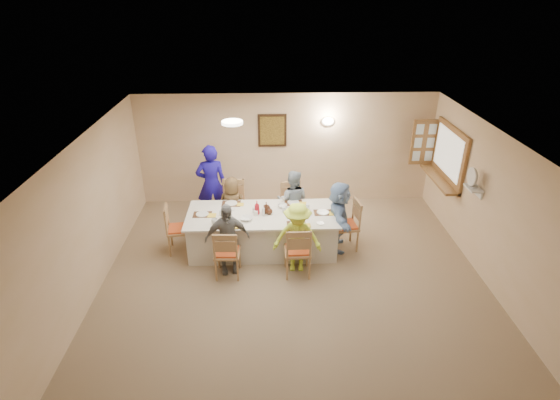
{
  "coord_description": "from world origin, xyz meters",
  "views": [
    {
      "loc": [
        -0.43,
        -5.65,
        4.59
      ],
      "look_at": [
        -0.2,
        1.4,
        1.05
      ],
      "focal_mm": 28.0,
      "sensor_mm": 36.0,
      "label": 1
    }
  ],
  "objects_px": {
    "dining_table": "(263,231)",
    "chair_right_end": "(345,225)",
    "diner_back_left": "(232,205)",
    "diner_right_end": "(339,216)",
    "chair_back_left": "(233,206)",
    "diner_front_left": "(227,239)",
    "serving_hatch": "(449,155)",
    "chair_back_right": "(292,207)",
    "desk_fan": "(474,180)",
    "condiment_ketchup": "(257,208)",
    "diner_back_right": "(293,201)",
    "diner_front_right": "(297,238)",
    "chair_left_end": "(179,228)",
    "caregiver": "(211,184)",
    "chair_front_right": "(298,250)",
    "chair_front_left": "(227,252)"
  },
  "relations": [
    {
      "from": "dining_table",
      "to": "chair_right_end",
      "type": "bearing_deg",
      "value": -0.0
    },
    {
      "from": "dining_table",
      "to": "diner_front_left",
      "type": "relative_size",
      "value": 2.12
    },
    {
      "from": "chair_back_right",
      "to": "diner_back_right",
      "type": "relative_size",
      "value": 0.73
    },
    {
      "from": "diner_front_right",
      "to": "chair_back_right",
      "type": "bearing_deg",
      "value": 94.74
    },
    {
      "from": "diner_right_end",
      "to": "chair_back_right",
      "type": "bearing_deg",
      "value": 52.52
    },
    {
      "from": "serving_hatch",
      "to": "diner_back_right",
      "type": "relative_size",
      "value": 1.14
    },
    {
      "from": "chair_right_end",
      "to": "diner_front_left",
      "type": "relative_size",
      "value": 0.76
    },
    {
      "from": "diner_front_left",
      "to": "caregiver",
      "type": "bearing_deg",
      "value": 92.64
    },
    {
      "from": "chair_front_right",
      "to": "condiment_ketchup",
      "type": "bearing_deg",
      "value": -50.49
    },
    {
      "from": "chair_front_left",
      "to": "serving_hatch",
      "type": "bearing_deg",
      "value": -155.53
    },
    {
      "from": "chair_right_end",
      "to": "diner_front_right",
      "type": "relative_size",
      "value": 0.77
    },
    {
      "from": "chair_back_left",
      "to": "diner_front_right",
      "type": "xyz_separation_m",
      "value": [
        1.2,
        -1.48,
        0.13
      ]
    },
    {
      "from": "serving_hatch",
      "to": "chair_back_right",
      "type": "xyz_separation_m",
      "value": [
        -3.14,
        -0.17,
        -1.02
      ]
    },
    {
      "from": "serving_hatch",
      "to": "chair_back_right",
      "type": "height_order",
      "value": "serving_hatch"
    },
    {
      "from": "desk_fan",
      "to": "diner_back_left",
      "type": "relative_size",
      "value": 0.25
    },
    {
      "from": "chair_right_end",
      "to": "diner_front_left",
      "type": "height_order",
      "value": "diner_front_left"
    },
    {
      "from": "serving_hatch",
      "to": "diner_front_right",
      "type": "bearing_deg",
      "value": -152.18
    },
    {
      "from": "diner_back_left",
      "to": "diner_right_end",
      "type": "relative_size",
      "value": 0.87
    },
    {
      "from": "diner_back_left",
      "to": "caregiver",
      "type": "relative_size",
      "value": 0.7
    },
    {
      "from": "chair_left_end",
      "to": "caregiver",
      "type": "xyz_separation_m",
      "value": [
        0.5,
        1.15,
        0.37
      ]
    },
    {
      "from": "chair_back_left",
      "to": "chair_right_end",
      "type": "bearing_deg",
      "value": -17.38
    },
    {
      "from": "dining_table",
      "to": "diner_front_left",
      "type": "xyz_separation_m",
      "value": [
        -0.6,
        -0.68,
        0.28
      ]
    },
    {
      "from": "diner_front_right",
      "to": "chair_front_right",
      "type": "bearing_deg",
      "value": -85.26
    },
    {
      "from": "serving_hatch",
      "to": "chair_back_left",
      "type": "relative_size",
      "value": 1.46
    },
    {
      "from": "chair_right_end",
      "to": "diner_back_left",
      "type": "distance_m",
      "value": 2.26
    },
    {
      "from": "chair_front_right",
      "to": "serving_hatch",
      "type": "bearing_deg",
      "value": -152.09
    },
    {
      "from": "diner_back_right",
      "to": "diner_front_right",
      "type": "xyz_separation_m",
      "value": [
        -0.0,
        -1.36,
        -0.01
      ]
    },
    {
      "from": "chair_back_right",
      "to": "chair_right_end",
      "type": "height_order",
      "value": "chair_right_end"
    },
    {
      "from": "chair_back_right",
      "to": "diner_back_left",
      "type": "relative_size",
      "value": 0.81
    },
    {
      "from": "chair_back_left",
      "to": "diner_back_left",
      "type": "distance_m",
      "value": 0.14
    },
    {
      "from": "serving_hatch",
      "to": "dining_table",
      "type": "bearing_deg",
      "value": -165.38
    },
    {
      "from": "serving_hatch",
      "to": "diner_front_right",
      "type": "distance_m",
      "value": 3.65
    },
    {
      "from": "chair_front_right",
      "to": "diner_back_right",
      "type": "distance_m",
      "value": 1.49
    },
    {
      "from": "diner_front_right",
      "to": "diner_right_end",
      "type": "distance_m",
      "value": 1.07
    },
    {
      "from": "chair_back_right",
      "to": "condiment_ketchup",
      "type": "height_order",
      "value": "condiment_ketchup"
    },
    {
      "from": "chair_back_left",
      "to": "condiment_ketchup",
      "type": "bearing_deg",
      "value": -54.81
    },
    {
      "from": "chair_left_end",
      "to": "diner_front_right",
      "type": "distance_m",
      "value": 2.26
    },
    {
      "from": "diner_front_right",
      "to": "diner_back_left",
      "type": "bearing_deg",
      "value": 136.16
    },
    {
      "from": "diner_back_right",
      "to": "desk_fan",
      "type": "bearing_deg",
      "value": 171.84
    },
    {
      "from": "desk_fan",
      "to": "chair_back_left",
      "type": "relative_size",
      "value": 0.29
    },
    {
      "from": "diner_front_right",
      "to": "diner_right_end",
      "type": "height_order",
      "value": "diner_right_end"
    },
    {
      "from": "diner_front_left",
      "to": "diner_right_end",
      "type": "bearing_deg",
      "value": 7.43
    },
    {
      "from": "chair_back_left",
      "to": "chair_left_end",
      "type": "bearing_deg",
      "value": -136.87
    },
    {
      "from": "chair_front_right",
      "to": "diner_front_right",
      "type": "distance_m",
      "value": 0.2
    },
    {
      "from": "dining_table",
      "to": "chair_back_right",
      "type": "height_order",
      "value": "chair_back_right"
    },
    {
      "from": "serving_hatch",
      "to": "chair_right_end",
      "type": "distance_m",
      "value": 2.59
    },
    {
      "from": "chair_front_right",
      "to": "chair_right_end",
      "type": "relative_size",
      "value": 0.97
    },
    {
      "from": "diner_front_right",
      "to": "desk_fan",
      "type": "bearing_deg",
      "value": 10.49
    },
    {
      "from": "chair_left_end",
      "to": "condiment_ketchup",
      "type": "distance_m",
      "value": 1.51
    },
    {
      "from": "diner_back_right",
      "to": "diner_front_right",
      "type": "height_order",
      "value": "diner_back_right"
    }
  ]
}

